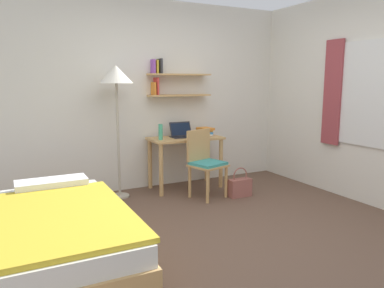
% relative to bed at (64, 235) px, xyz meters
% --- Properties ---
extents(ground_plane, '(5.28, 5.28, 0.00)m').
position_rel_bed_xyz_m(ground_plane, '(1.55, -0.16, -0.24)').
color(ground_plane, brown).
extents(wall_back, '(4.40, 0.27, 2.60)m').
position_rel_bed_xyz_m(wall_back, '(1.55, 1.86, 1.06)').
color(wall_back, silver).
rests_on(wall_back, ground_plane).
extents(wall_right, '(0.10, 4.40, 2.60)m').
position_rel_bed_xyz_m(wall_right, '(3.57, -0.14, 1.06)').
color(wall_right, silver).
rests_on(wall_right, ground_plane).
extents(bed, '(0.98, 1.91, 0.54)m').
position_rel_bed_xyz_m(bed, '(0.00, 0.00, 0.00)').
color(bed, tan).
rests_on(bed, ground_plane).
extents(desk, '(1.01, 0.51, 0.73)m').
position_rel_bed_xyz_m(desk, '(1.87, 1.54, 0.34)').
color(desk, tan).
rests_on(desk, ground_plane).
extents(desk_chair, '(0.51, 0.49, 0.87)m').
position_rel_bed_xyz_m(desk_chair, '(1.91, 1.06, 0.24)').
color(desk_chair, tan).
rests_on(desk_chair, ground_plane).
extents(standing_lamp, '(0.42, 0.42, 1.70)m').
position_rel_bed_xyz_m(standing_lamp, '(0.91, 1.55, 1.26)').
color(standing_lamp, '#B2A893').
rests_on(standing_lamp, ground_plane).
extents(laptop, '(0.32, 0.22, 0.21)m').
position_rel_bed_xyz_m(laptop, '(1.84, 1.60, 0.54)').
color(laptop, black).
rests_on(laptop, desk).
extents(water_bottle, '(0.06, 0.06, 0.21)m').
position_rel_bed_xyz_m(water_bottle, '(1.47, 1.48, 0.59)').
color(water_bottle, '#42A87F').
rests_on(water_bottle, desk).
extents(book_stack, '(0.20, 0.25, 0.11)m').
position_rel_bed_xyz_m(book_stack, '(2.21, 1.59, 0.55)').
color(book_stack, silver).
rests_on(book_stack, desk).
extents(handbag, '(0.31, 0.13, 0.39)m').
position_rel_bed_xyz_m(handbag, '(2.32, 0.85, -0.11)').
color(handbag, '#99564C').
rests_on(handbag, ground_plane).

